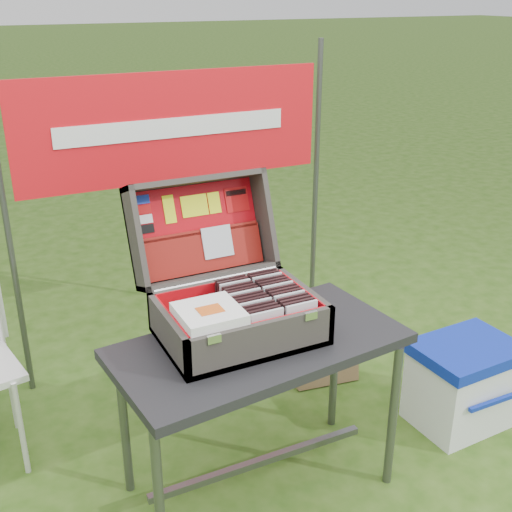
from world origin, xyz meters
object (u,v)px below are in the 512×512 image
table (260,417)px  cardboard_box (326,352)px  suitcase (232,269)px  cooler (463,383)px

table → cardboard_box: table is taller
table → suitcase: size_ratio=1.89×
table → suitcase: suitcase is taller
suitcase → table: bearing=-65.7°
suitcase → cooler: 1.36m
suitcase → cardboard_box: 1.14m
suitcase → cooler: suitcase is taller
cooler → cardboard_box: (-0.40, 0.57, -0.03)m
cardboard_box → suitcase: bearing=-141.7°
suitcase → cardboard_box: (0.72, 0.42, -0.78)m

